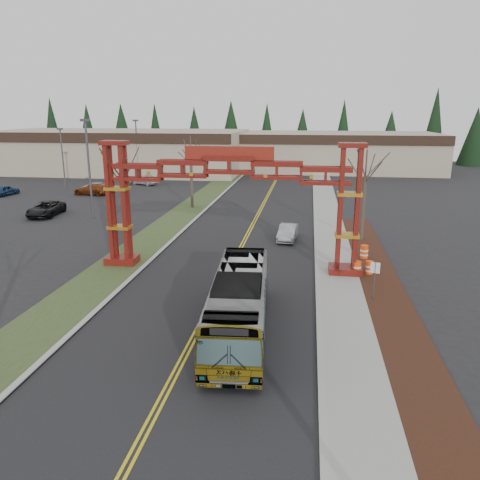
% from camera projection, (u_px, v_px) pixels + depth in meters
% --- Properties ---
extents(ground, '(200.00, 200.00, 0.00)m').
position_uv_depth(ground, '(143.00, 437.00, 16.05)').
color(ground, black).
rests_on(ground, ground).
extents(road, '(12.00, 110.00, 0.02)m').
position_uv_depth(road, '(243.00, 243.00, 39.90)').
color(road, black).
rests_on(road, ground).
extents(lane_line_left, '(0.12, 100.00, 0.01)m').
position_uv_depth(lane_line_left, '(242.00, 242.00, 39.91)').
color(lane_line_left, gold).
rests_on(lane_line_left, road).
extents(lane_line_right, '(0.12, 100.00, 0.01)m').
position_uv_depth(lane_line_right, '(245.00, 243.00, 39.88)').
color(lane_line_right, gold).
rests_on(lane_line_right, road).
extents(curb_right, '(0.30, 110.00, 0.15)m').
position_uv_depth(curb_right, '(316.00, 245.00, 39.02)').
color(curb_right, '#A3A39D').
rests_on(curb_right, ground).
extents(sidewalk_right, '(2.60, 110.00, 0.14)m').
position_uv_depth(sidewalk_right, '(334.00, 246.00, 38.82)').
color(sidewalk_right, gray).
rests_on(sidewalk_right, ground).
extents(landscape_strip, '(2.60, 50.00, 0.12)m').
position_uv_depth(landscape_strip, '(398.00, 327.00, 24.14)').
color(landscape_strip, black).
rests_on(landscape_strip, ground).
extents(grass_median, '(4.00, 110.00, 0.08)m').
position_uv_depth(grass_median, '(153.00, 239.00, 41.02)').
color(grass_median, '#2E4221').
rests_on(grass_median, ground).
extents(curb_left, '(0.30, 110.00, 0.15)m').
position_uv_depth(curb_left, '(174.00, 239.00, 40.75)').
color(curb_left, '#A3A39D').
rests_on(curb_left, ground).
extents(gateway_arch, '(18.20, 1.60, 8.90)m').
position_uv_depth(gateway_arch, '(229.00, 185.00, 31.64)').
color(gateway_arch, '#580F0B').
rests_on(gateway_arch, ground).
extents(retail_building_west, '(46.00, 22.30, 7.50)m').
position_uv_depth(retail_building_west, '(120.00, 151.00, 87.93)').
color(retail_building_west, tan).
rests_on(retail_building_west, ground).
extents(retail_building_east, '(38.00, 20.30, 7.00)m').
position_uv_depth(retail_building_east, '(334.00, 151.00, 90.01)').
color(retail_building_east, tan).
rests_on(retail_building_east, ground).
extents(conifer_treeline, '(116.10, 5.60, 13.00)m').
position_uv_depth(conifer_treeline, '(287.00, 133.00, 102.09)').
color(conifer_treeline, black).
rests_on(conifer_treeline, ground).
extents(transit_bus, '(3.46, 11.43, 3.14)m').
position_uv_depth(transit_bus, '(239.00, 303.00, 23.33)').
color(transit_bus, '#B4B8BC').
rests_on(transit_bus, ground).
extents(silver_sedan, '(1.74, 4.21, 1.36)m').
position_uv_depth(silver_sedan, '(288.00, 232.00, 40.61)').
color(silver_sedan, '#A5A8AD').
rests_on(silver_sedan, ground).
extents(parked_car_near_c, '(3.13, 5.77, 1.54)m').
position_uv_depth(parked_car_near_c, '(46.00, 209.00, 50.13)').
color(parked_car_near_c, black).
rests_on(parked_car_near_c, ground).
extents(parked_car_mid_a, '(5.18, 2.53, 1.45)m').
position_uv_depth(parked_car_mid_a, '(92.00, 189.00, 62.90)').
color(parked_car_mid_a, maroon).
rests_on(parked_car_mid_a, ground).
extents(parked_car_mid_b, '(2.09, 4.16, 1.36)m').
position_uv_depth(parked_car_mid_b, '(6.00, 190.00, 62.50)').
color(parked_car_mid_b, navy).
rests_on(parked_car_mid_b, ground).
extents(parked_car_far_a, '(4.76, 3.16, 1.48)m').
position_uv_depth(parked_car_far_a, '(144.00, 180.00, 71.57)').
color(parked_car_far_a, '#A1A1A8').
rests_on(parked_car_far_a, ground).
extents(parked_car_far_b, '(3.49, 5.44, 1.40)m').
position_uv_depth(parked_car_far_b, '(99.00, 187.00, 65.20)').
color(parked_car_far_b, silver).
rests_on(parked_car_far_b, ground).
extents(bare_tree_median_mid, '(3.29, 3.29, 8.38)m').
position_uv_depth(bare_tree_median_mid, '(123.00, 178.00, 33.74)').
color(bare_tree_median_mid, '#382D26').
rests_on(bare_tree_median_mid, ground).
extents(bare_tree_median_far, '(3.32, 3.32, 8.23)m').
position_uv_depth(bare_tree_median_far, '(191.00, 156.00, 52.91)').
color(bare_tree_median_far, '#382D26').
rests_on(bare_tree_median_far, ground).
extents(bare_tree_right_far, '(3.36, 3.36, 7.81)m').
position_uv_depth(bare_tree_right_far, '(365.00, 177.00, 39.10)').
color(bare_tree_right_far, '#382D26').
rests_on(bare_tree_right_far, ground).
extents(light_pole_near, '(0.88, 0.44, 10.15)m').
position_uv_depth(light_pole_near, '(89.00, 162.00, 47.78)').
color(light_pole_near, '#3F3F44').
rests_on(light_pole_near, ground).
extents(light_pole_mid, '(0.75, 0.38, 8.68)m').
position_uv_depth(light_pole_mid, '(62.00, 155.00, 64.93)').
color(light_pole_mid, '#3F3F44').
rests_on(light_pole_mid, ground).
extents(light_pole_far, '(0.83, 0.42, 9.62)m').
position_uv_depth(light_pole_far, '(137.00, 145.00, 76.05)').
color(light_pole_far, '#3F3F44').
rests_on(light_pole_far, ground).
extents(street_sign, '(0.53, 0.17, 2.36)m').
position_uv_depth(street_sign, '(375.00, 273.00, 27.25)').
color(street_sign, '#3F3F44').
rests_on(street_sign, ground).
extents(barrel_south, '(0.58, 0.58, 1.08)m').
position_uv_depth(barrel_south, '(357.00, 269.00, 31.56)').
color(barrel_south, '#FF4B0E').
rests_on(barrel_south, ground).
extents(barrel_mid, '(0.55, 0.55, 1.01)m').
position_uv_depth(barrel_mid, '(369.00, 268.00, 31.84)').
color(barrel_mid, '#FF4B0E').
rests_on(barrel_mid, ground).
extents(barrel_north, '(0.60, 0.60, 1.11)m').
position_uv_depth(barrel_north, '(364.00, 252.00, 35.26)').
color(barrel_north, '#FF4B0E').
rests_on(barrel_north, ground).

